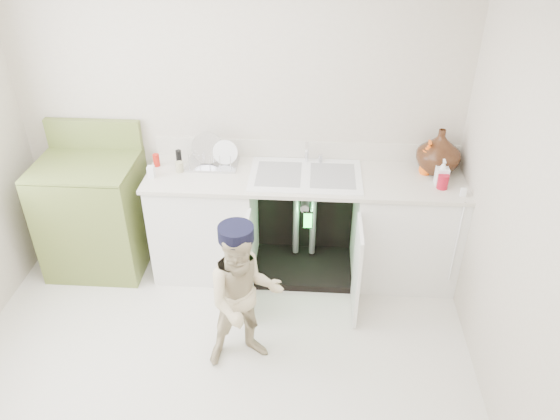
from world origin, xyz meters
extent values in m
plane|color=beige|center=(0.00, 0.00, 0.00)|extent=(3.50, 3.50, 0.00)
cube|color=beige|center=(0.00, 1.50, 1.25)|extent=(3.50, 2.50, 0.02)
cube|color=beige|center=(1.75, 0.00, 1.25)|extent=(2.50, 3.00, 0.02)
cube|color=silver|center=(-0.25, 1.20, 0.43)|extent=(0.80, 0.60, 0.86)
cube|color=silver|center=(1.35, 1.20, 0.43)|extent=(0.80, 0.60, 0.86)
cube|color=black|center=(0.55, 1.47, 0.43)|extent=(0.80, 0.06, 0.86)
cube|color=black|center=(0.55, 1.20, 0.03)|extent=(0.80, 0.60, 0.06)
cylinder|color=gray|center=(0.48, 1.30, 0.45)|extent=(0.05, 0.05, 0.70)
cylinder|color=gray|center=(0.62, 1.30, 0.45)|extent=(0.05, 0.05, 0.70)
cylinder|color=gray|center=(0.55, 1.25, 0.62)|extent=(0.07, 0.18, 0.07)
cube|color=silver|center=(0.15, 0.70, 0.40)|extent=(0.03, 0.40, 0.76)
cube|color=silver|center=(0.95, 0.70, 0.40)|extent=(0.02, 0.40, 0.76)
cube|color=silver|center=(0.55, 1.20, 0.89)|extent=(2.44, 0.64, 0.03)
cube|color=silver|center=(0.55, 1.49, 0.98)|extent=(2.44, 0.02, 0.15)
cube|color=white|center=(0.55, 1.20, 0.90)|extent=(0.85, 0.55, 0.02)
cube|color=gray|center=(0.34, 1.20, 0.91)|extent=(0.34, 0.40, 0.01)
cube|color=gray|center=(0.76, 1.20, 0.91)|extent=(0.34, 0.40, 0.01)
cylinder|color=silver|center=(0.55, 1.42, 0.99)|extent=(0.03, 0.03, 0.17)
cylinder|color=silver|center=(0.55, 1.36, 1.06)|extent=(0.02, 0.14, 0.02)
cylinder|color=silver|center=(0.66, 1.42, 0.94)|extent=(0.04, 0.04, 0.06)
cylinder|color=white|center=(1.68, 0.89, 0.55)|extent=(0.01, 0.01, 0.70)
cube|color=white|center=(1.68, 0.98, 0.93)|extent=(0.04, 0.02, 0.06)
cube|color=silver|center=(-0.19, 1.32, 0.91)|extent=(0.40, 0.27, 0.02)
cylinder|color=silver|center=(-0.22, 1.34, 0.98)|extent=(0.25, 0.09, 0.24)
cylinder|color=white|center=(-0.08, 1.32, 0.97)|extent=(0.20, 0.05, 0.19)
cylinder|color=silver|center=(-0.35, 1.22, 0.98)|extent=(0.01, 0.01, 0.12)
cylinder|color=silver|center=(-0.27, 1.22, 0.98)|extent=(0.01, 0.01, 0.12)
cylinder|color=silver|center=(-0.19, 1.22, 0.98)|extent=(0.01, 0.01, 0.12)
cylinder|color=silver|center=(-0.11, 1.22, 0.98)|extent=(0.01, 0.01, 0.12)
cylinder|color=silver|center=(-0.03, 1.22, 0.98)|extent=(0.01, 0.01, 0.12)
imported|color=#412212|center=(1.55, 1.34, 1.07)|extent=(0.33, 0.33, 0.35)
imported|color=#FF5C0D|center=(1.46, 1.30, 1.04)|extent=(0.10, 0.11, 0.27)
imported|color=white|center=(1.55, 1.14, 1.00)|extent=(0.09, 0.09, 0.20)
cylinder|color=#A70E22|center=(1.55, 1.08, 0.96)|extent=(0.08, 0.08, 0.11)
cylinder|color=red|center=(-0.62, 1.28, 0.95)|extent=(0.05, 0.05, 0.10)
cylinder|color=tan|center=(-0.42, 1.20, 0.94)|extent=(0.06, 0.06, 0.08)
cylinder|color=black|center=(-0.45, 1.32, 0.96)|extent=(0.04, 0.04, 0.12)
cube|color=white|center=(-0.61, 1.10, 0.95)|extent=(0.05, 0.05, 0.09)
cube|color=olive|center=(-1.16, 1.18, 0.47)|extent=(0.77, 0.65, 0.93)
cube|color=olive|center=(-1.16, 1.18, 0.95)|extent=(0.77, 0.65, 0.02)
cube|color=olive|center=(-1.16, 1.46, 1.07)|extent=(0.77, 0.06, 0.24)
cylinder|color=black|center=(-1.36, 1.02, 0.94)|extent=(0.17, 0.17, 0.02)
cylinder|color=silver|center=(-1.36, 1.02, 0.95)|extent=(0.20, 0.20, 0.01)
cylinder|color=black|center=(-1.36, 1.33, 0.94)|extent=(0.17, 0.17, 0.02)
cylinder|color=silver|center=(-1.36, 1.33, 0.95)|extent=(0.20, 0.20, 0.01)
cylinder|color=black|center=(-0.97, 1.02, 0.94)|extent=(0.17, 0.17, 0.02)
cylinder|color=silver|center=(-0.97, 1.02, 0.95)|extent=(0.20, 0.20, 0.01)
cylinder|color=black|center=(-0.97, 1.33, 0.94)|extent=(0.17, 0.17, 0.02)
cylinder|color=silver|center=(-0.97, 1.33, 0.95)|extent=(0.20, 0.20, 0.01)
imported|color=beige|center=(0.19, 0.20, 0.53)|extent=(0.62, 0.54, 1.07)
cylinder|color=black|center=(0.19, 0.20, 1.04)|extent=(0.28, 0.28, 0.09)
cube|color=black|center=(0.16, 0.30, 1.00)|extent=(0.19, 0.14, 0.01)
cube|color=black|center=(0.58, 0.86, 0.72)|extent=(0.07, 0.01, 0.14)
cube|color=#26F23F|center=(0.58, 0.85, 0.72)|extent=(0.06, 0.00, 0.12)
camera|label=1|loc=(0.60, -2.44, 2.91)|focal=35.00mm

